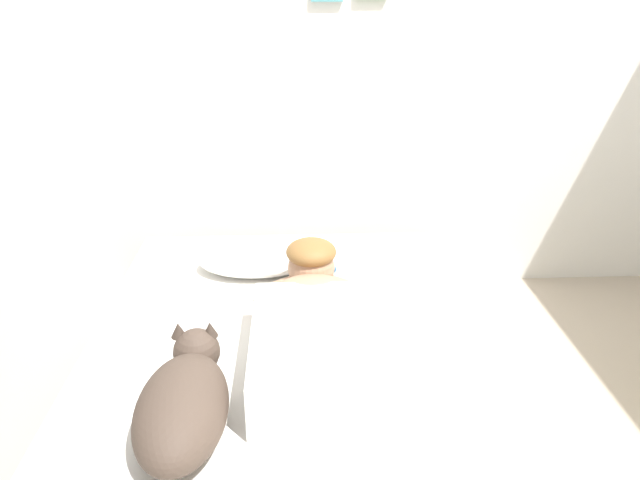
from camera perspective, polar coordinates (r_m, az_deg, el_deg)
back_wall at (r=3.07m, az=2.63°, el=17.66°), size 3.84×0.12×2.50m
bed at (r=2.37m, az=-2.16°, el=-12.40°), size 1.57×1.93×0.35m
pillow at (r=2.72m, az=-6.02°, el=-1.81°), size 0.52×0.32×0.11m
person_lying at (r=2.11m, az=-0.52°, el=-8.05°), size 0.43×0.92×0.27m
dog at (r=1.82m, az=-12.78°, el=-14.74°), size 0.26×0.57×0.21m
coffee_cup at (r=2.65m, az=-0.10°, el=-2.82°), size 0.12×0.09×0.07m
cell_phone at (r=2.17m, az=2.01°, el=-10.25°), size 0.07×0.14×0.01m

